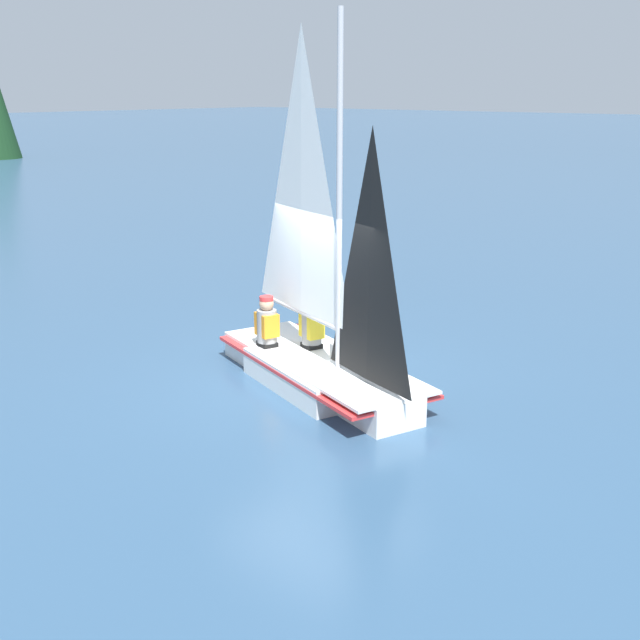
# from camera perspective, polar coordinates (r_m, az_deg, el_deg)

# --- Properties ---
(ground_plane) EXTENTS (260.00, 260.00, 0.00)m
(ground_plane) POSITION_cam_1_polar(r_m,az_deg,el_deg) (11.70, -0.00, -4.66)
(ground_plane) COLOR #2D4C6B
(sailboat_main) EXTENTS (2.56, 4.14, 5.13)m
(sailboat_main) POSITION_cam_1_polar(r_m,az_deg,el_deg) (11.46, -0.03, -1.12)
(sailboat_main) COLOR white
(sailboat_main) RESTS_ON ground_plane
(sailor_helm) EXTENTS (0.38, 0.40, 1.16)m
(sailor_helm) POSITION_cam_1_polar(r_m,az_deg,el_deg) (12.05, -0.60, -0.91)
(sailor_helm) COLOR black
(sailor_helm) RESTS_ON ground_plane
(sailor_crew) EXTENTS (0.38, 0.40, 1.16)m
(sailor_crew) POSITION_cam_1_polar(r_m,az_deg,el_deg) (12.14, -3.79, -0.76)
(sailor_crew) COLOR black
(sailor_crew) RESTS_ON ground_plane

